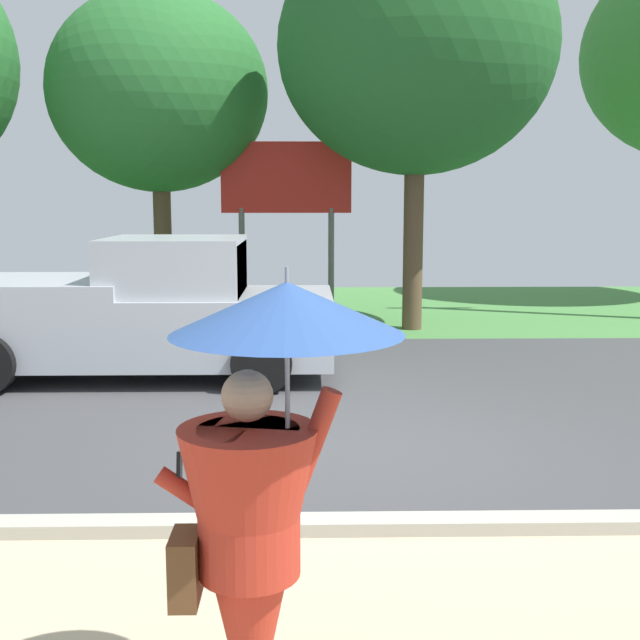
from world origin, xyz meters
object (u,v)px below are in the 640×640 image
object	(u,v)px
pickup_truck	(141,313)
tree_center_back	(159,92)
roadside_billboard	(286,190)
tree_right_far	(417,47)
monk_pedestrian	(258,509)

from	to	relation	value
pickup_truck	tree_center_back	bearing A→B (deg)	95.96
roadside_billboard	tree_right_far	distance (m)	3.76
pickup_truck	tree_right_far	world-z (taller)	tree_right_far
roadside_billboard	tree_center_back	size ratio (longest dim) A/B	0.54
pickup_truck	tree_center_back	distance (m)	6.85
monk_pedestrian	roadside_billboard	xyz separation A→B (m)	(-0.15, 12.94, 1.45)
monk_pedestrian	tree_center_back	world-z (taller)	tree_center_back
roadside_billboard	tree_right_far	xyz separation A→B (m)	(2.34, -1.60, 2.47)
roadside_billboard	pickup_truck	bearing A→B (deg)	-108.67
monk_pedestrian	tree_center_back	xyz separation A→B (m)	(-2.69, 13.26, 3.39)
tree_right_far	tree_center_back	bearing A→B (deg)	158.57
monk_pedestrian	roadside_billboard	world-z (taller)	roadside_billboard
tree_center_back	tree_right_far	world-z (taller)	tree_right_far
monk_pedestrian	tree_center_back	size ratio (longest dim) A/B	0.33
monk_pedestrian	tree_right_far	xyz separation A→B (m)	(2.19, 11.34, 3.92)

